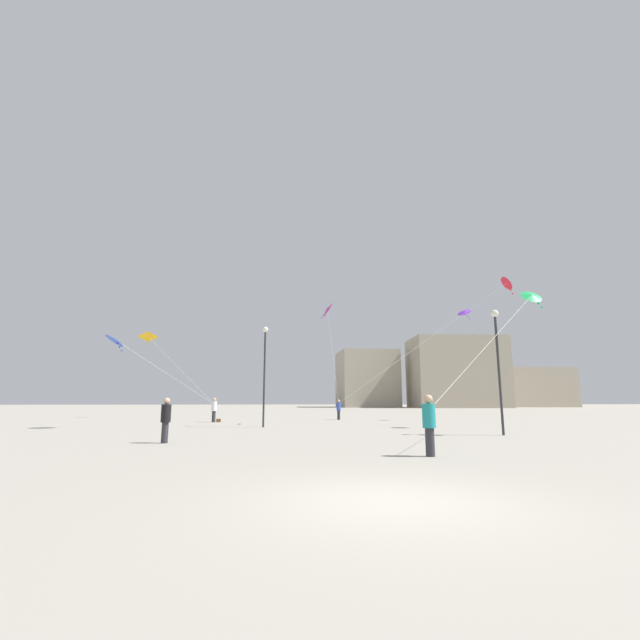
# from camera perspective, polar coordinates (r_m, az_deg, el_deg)

# --- Properties ---
(ground_plane) EXTENTS (300.00, 300.00, 0.00)m
(ground_plane) POSITION_cam_1_polar(r_m,az_deg,el_deg) (7.79, 9.55, -22.24)
(ground_plane) COLOR #9E9689
(person_in_white) EXTENTS (0.39, 0.39, 1.78)m
(person_in_white) POSITION_cam_1_polar(r_m,az_deg,el_deg) (34.04, -13.62, -11.15)
(person_in_white) COLOR #2D2D33
(person_in_white) RESTS_ON ground_plane
(person_in_black) EXTENTS (0.37, 0.37, 1.71)m
(person_in_black) POSITION_cam_1_polar(r_m,az_deg,el_deg) (18.26, -19.43, -11.93)
(person_in_black) COLOR #2D2D33
(person_in_black) RESTS_ON ground_plane
(person_in_blue) EXTENTS (0.36, 0.36, 1.64)m
(person_in_blue) POSITION_cam_1_polar(r_m,az_deg,el_deg) (37.17, 2.44, -11.45)
(person_in_blue) COLOR #2D2D33
(person_in_blue) RESTS_ON ground_plane
(person_in_teal) EXTENTS (0.39, 0.39, 1.78)m
(person_in_teal) POSITION_cam_1_polar(r_m,az_deg,el_deg) (13.66, 14.00, -12.77)
(person_in_teal) COLOR #2D2D33
(person_in_teal) RESTS_ON ground_plane
(kite_crimson_diamond) EXTENTS (9.43, 12.41, 7.80)m
(kite_crimson_diamond) POSITION_cam_1_polar(r_m,az_deg,el_deg) (29.34, 22.66, 4.07)
(kite_crimson_diamond) COLOR red
(kite_magenta_diamond) EXTENTS (2.08, 7.66, 7.13)m
(kite_magenta_diamond) POSITION_cam_1_polar(r_m,az_deg,el_deg) (30.70, 0.97, 1.30)
(kite_magenta_diamond) COLOR #D12899
(kite_amber_delta) EXTENTS (8.58, 9.34, 6.60)m
(kite_amber_delta) POSITION_cam_1_polar(r_m,az_deg,el_deg) (44.61, -21.33, -2.18)
(kite_amber_delta) COLOR yellow
(kite_emerald_diamond) EXTENTS (8.11, 7.21, 5.69)m
(kite_emerald_diamond) POSITION_cam_1_polar(r_m,az_deg,el_deg) (23.46, 25.74, 2.75)
(kite_emerald_diamond) COLOR green
(kite_violet_diamond) EXTENTS (10.92, 3.23, 7.87)m
(kite_violet_diamond) POSITION_cam_1_polar(r_m,az_deg,el_deg) (38.07, 18.08, 0.91)
(kite_violet_diamond) COLOR purple
(kite_cobalt_diamond) EXTENTS (5.79, 7.49, 4.28)m
(kite_cobalt_diamond) POSITION_cam_1_polar(r_m,az_deg,el_deg) (29.05, -25.02, -2.40)
(kite_cobalt_diamond) COLOR blue
(building_left_hall) EXTENTS (12.84, 13.63, 12.55)m
(building_left_hall) POSITION_cam_1_polar(r_m,az_deg,el_deg) (101.48, 6.08, -7.65)
(building_left_hall) COLOR #A39984
(building_left_hall) RESTS_ON ground_plane
(building_centre_hall) EXTENTS (19.38, 12.95, 14.75)m
(building_centre_hall) POSITION_cam_1_polar(r_m,az_deg,el_deg) (98.96, 17.30, -6.54)
(building_centre_hall) COLOR #A39984
(building_centre_hall) RESTS_ON ground_plane
(building_right_hall) EXTENTS (21.42, 13.76, 8.86)m
(building_right_hall) POSITION_cam_1_polar(r_m,az_deg,el_deg) (113.88, 24.37, -8.02)
(building_right_hall) COLOR #A39984
(building_right_hall) RESTS_ON ground_plane
(lamppost_east) EXTENTS (0.36, 0.36, 6.15)m
(lamppost_east) POSITION_cam_1_polar(r_m,az_deg,el_deg) (27.47, -7.21, -5.29)
(lamppost_east) COLOR #2D2D30
(lamppost_east) RESTS_ON ground_plane
(lamppost_west) EXTENTS (0.36, 0.36, 5.96)m
(lamppost_west) POSITION_cam_1_polar(r_m,az_deg,el_deg) (22.80, 22.09, -3.86)
(lamppost_west) COLOR #2D2D30
(lamppost_west) RESTS_ON ground_plane
(handbag_beside_flyer) EXTENTS (0.32, 0.14, 0.24)m
(handbag_beside_flyer) POSITION_cam_1_polar(r_m,az_deg,el_deg) (34.12, -13.06, -12.61)
(handbag_beside_flyer) COLOR brown
(handbag_beside_flyer) RESTS_ON ground_plane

